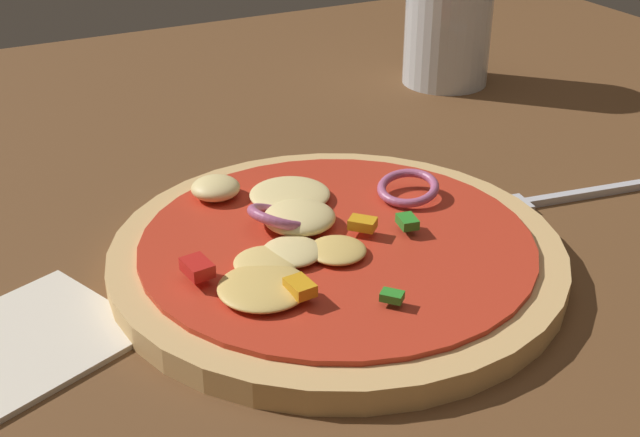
{
  "coord_description": "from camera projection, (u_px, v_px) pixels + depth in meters",
  "views": [
    {
      "loc": [
        -0.17,
        -0.32,
        0.27
      ],
      "look_at": [
        0.02,
        0.05,
        0.05
      ],
      "focal_mm": 47.73,
      "sensor_mm": 36.0,
      "label": 1
    }
  ],
  "objects": [
    {
      "name": "pizza",
      "position": [
        333.0,
        251.0,
        0.46
      ],
      "size": [
        0.24,
        0.24,
        0.03
      ],
      "color": "tan",
      "rests_on": "dining_table"
    },
    {
      "name": "fork",
      "position": [
        553.0,
        199.0,
        0.53
      ],
      "size": [
        0.16,
        0.04,
        0.0
      ],
      "color": "silver",
      "rests_on": "dining_table"
    },
    {
      "name": "beer_glass",
      "position": [
        448.0,
        19.0,
        0.71
      ],
      "size": [
        0.07,
        0.07,
        0.13
      ],
      "color": "silver",
      "rests_on": "dining_table"
    },
    {
      "name": "dining_table",
      "position": [
        327.0,
        324.0,
        0.44
      ],
      "size": [
        1.12,
        1.07,
        0.03
      ],
      "color": "brown",
      "rests_on": "ground"
    }
  ]
}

